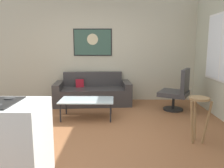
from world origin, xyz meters
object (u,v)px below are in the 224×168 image
couch (93,93)px  wall_painting (93,42)px  coffee_table (87,101)px  bar_stool (199,109)px  armchair (178,91)px

couch → wall_painting: wall_painting is taller
couch → coffee_table: bearing=-90.5°
coffee_table → bar_stool: (1.85, -1.15, 0.17)m
armchair → wall_painting: size_ratio=0.95×
wall_painting → armchair: bearing=-26.8°
armchair → bar_stool: bearing=-95.4°
armchair → bar_stool: 1.72m
couch → bar_stool: size_ratio=2.76×
couch → bar_stool: bearing=-51.6°
bar_stool → wall_painting: 3.47m
couch → coffee_table: (-0.01, -1.17, 0.09)m
coffee_table → bar_stool: size_ratio=1.52×
coffee_table → armchair: size_ratio=1.12×
armchair → wall_painting: wall_painting is taller
coffee_table → bar_stool: bar_stool is taller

